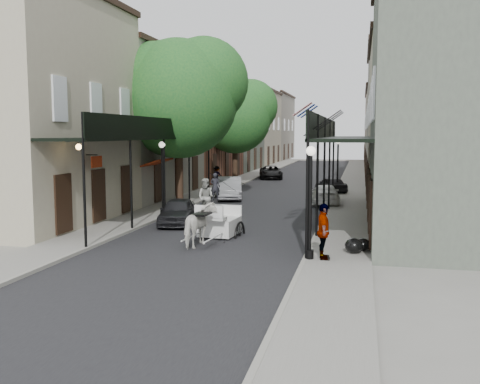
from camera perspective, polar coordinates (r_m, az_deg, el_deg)
The scene contains 24 objects.
ground at distance 20.62m, azimuth -3.52°, elevation -5.59°, with size 140.00×140.00×0.00m, color gray.
road at distance 40.00m, azimuth 4.57°, elevation 0.17°, with size 8.00×90.00×0.01m, color black.
sidewalk_left at distance 41.00m, azimuth -2.36°, elevation 0.41°, with size 2.20×90.00×0.12m, color gray.
sidewalk_right at distance 39.59m, azimuth 11.75°, elevation 0.07°, with size 2.20×90.00×0.12m, color gray.
building_row_left at distance 51.40m, azimuth -3.34°, elevation 7.38°, with size 5.00×80.00×10.50m, color #A8A286.
building_row_right at distance 49.46m, azimuth 16.33°, elevation 7.18°, with size 5.00×80.00×10.50m, color gray.
gallery_left at distance 28.36m, azimuth -8.93°, elevation 5.82°, with size 2.20×18.05×4.88m.
gallery_right at distance 26.36m, azimuth 10.91°, elevation 5.76°, with size 2.20×18.05×4.88m.
tree_near at distance 31.24m, azimuth -5.77°, elevation 10.37°, with size 7.31×6.80×9.63m.
tree_far at distance 44.69m, azimuth -0.03°, elevation 8.31°, with size 6.45×6.00×8.61m.
lamppost_right_near at distance 17.57m, azimuth 7.49°, elevation -0.92°, with size 0.32×0.32×3.71m.
lamppost_left at distance 27.28m, azimuth -8.27°, elevation 1.61°, with size 0.32×0.32×3.71m.
lamppost_right_far at distance 37.46m, azimuth 10.38°, elevation 2.81°, with size 0.32×0.32×3.71m.
horse at distance 20.10m, azimuth -4.24°, elevation -3.57°, with size 0.87×1.91×1.61m, color silver.
carriage at distance 22.38m, azimuth -1.85°, elevation -1.92°, with size 1.79×2.48×2.70m.
pedestrian_walking at distance 27.36m, azimuth -3.61°, elevation -0.58°, with size 0.95×0.74×1.96m, color #A0A198.
pedestrian_sidewalk_left at distance 43.65m, azimuth -2.48°, elevation 1.81°, with size 0.95×0.55×1.47m, color gray.
pedestrian_sidewalk_right at distance 17.69m, azimuth 8.90°, elevation -4.19°, with size 1.08×0.45×1.85m, color gray.
car_left_near at distance 25.06m, azimuth -6.66°, elevation -2.07°, with size 1.47×3.64×1.24m, color black.
car_left_mid at distance 34.56m, azimuth -1.13°, elevation 0.41°, with size 1.51×4.33×1.43m, color gray.
car_left_far at distance 50.24m, azimuth 3.30°, elevation 2.11°, with size 2.03×4.41×1.23m, color black.
car_right_near at distance 32.42m, azimuth 9.04°, elevation -0.27°, with size 1.66×4.08×1.18m, color white.
car_right_far at distance 38.59m, azimuth 9.66°, elevation 0.76°, with size 1.41×3.51×1.20m, color black.
trash_bags at distance 19.08m, azimuth 12.41°, elevation -5.57°, with size 0.88×1.03×0.53m.
Camera 1 is at (5.71, -19.36, 4.22)m, focal length 40.00 mm.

